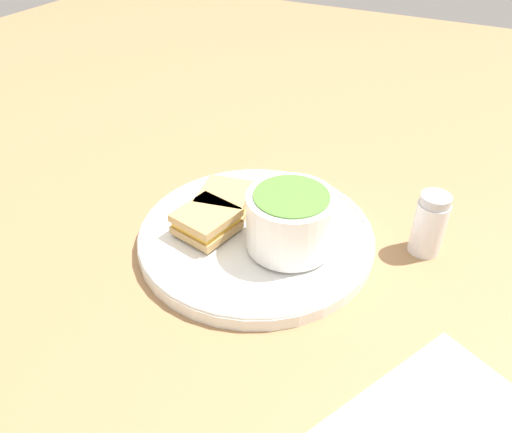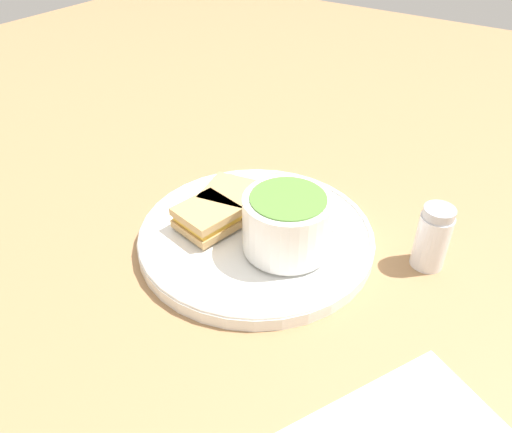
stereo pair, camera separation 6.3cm
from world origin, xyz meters
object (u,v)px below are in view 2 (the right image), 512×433
spoon (292,194)px  salt_shaker (433,238)px  soup_bowl (287,223)px  sandwich_half_far (207,217)px  sandwich_half_near (230,198)px

spoon → salt_shaker: bearing=-160.1°
soup_bowl → salt_shaker: size_ratio=1.27×
soup_bowl → sandwich_half_far: 0.11m
spoon → sandwich_half_near: size_ratio=1.44×
soup_bowl → sandwich_half_near: 0.11m
salt_shaker → soup_bowl: bearing=-148.2°
sandwich_half_near → salt_shaker: (0.26, 0.06, 0.01)m
soup_bowl → sandwich_half_far: size_ratio=1.33×
sandwich_half_near → sandwich_half_far: size_ratio=1.01×
salt_shaker → spoon: bearing=178.3°
soup_bowl → salt_shaker: (0.15, 0.09, -0.02)m
soup_bowl → sandwich_half_near: bearing=165.2°
soup_bowl → salt_shaker: soup_bowl is taller
spoon → soup_bowl: bearing=139.4°
soup_bowl → sandwich_half_far: bearing=-167.3°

